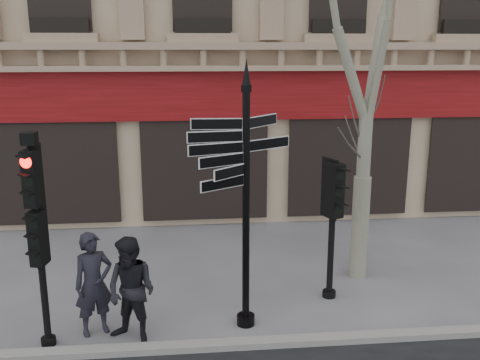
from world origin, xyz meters
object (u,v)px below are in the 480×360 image
object	(u,v)px
traffic_signal_main	(37,215)
pedestrian_a	(94,284)
fingerpost	(246,153)
traffic_signal_secondary	(333,205)
pedestrian_b	(131,291)

from	to	relation	value
traffic_signal_main	pedestrian_a	distance (m)	1.57
fingerpost	traffic_signal_secondary	world-z (taller)	fingerpost
traffic_signal_main	pedestrian_a	world-z (taller)	traffic_signal_main
fingerpost	pedestrian_a	world-z (taller)	fingerpost
traffic_signal_secondary	pedestrian_b	xyz separation A→B (m)	(-3.71, -1.27, -0.99)
traffic_signal_secondary	pedestrian_b	size ratio (longest dim) A/B	1.49
pedestrian_b	traffic_signal_secondary	bearing A→B (deg)	48.01
pedestrian_b	pedestrian_a	bearing A→B (deg)	-177.49
traffic_signal_main	pedestrian_a	size ratio (longest dim) A/B	1.96
traffic_signal_main	traffic_signal_secondary	bearing A→B (deg)	26.23
traffic_signal_main	traffic_signal_secondary	size ratio (longest dim) A/B	1.31
pedestrian_a	pedestrian_b	size ratio (longest dim) A/B	1.00
pedestrian_b	traffic_signal_main	bearing A→B (deg)	-151.36
traffic_signal_main	fingerpost	bearing A→B (deg)	18.17
pedestrian_a	pedestrian_b	distance (m)	0.74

